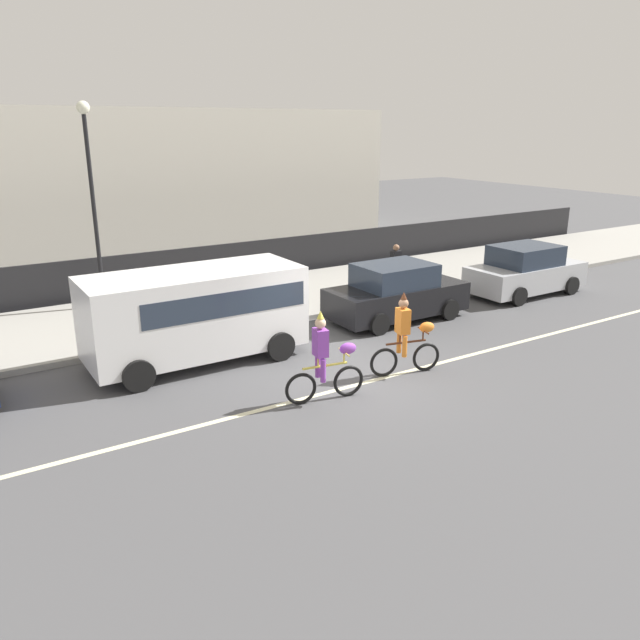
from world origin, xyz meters
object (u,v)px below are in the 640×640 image
(parade_cyclist_orange, at_px, (407,338))
(parked_car_black, at_px, (396,293))
(parked_van_white, at_px, (198,309))
(street_lamp_post, at_px, (90,176))
(parked_car_silver, at_px, (525,271))
(parade_cyclist_purple, at_px, (326,361))
(pedestrian_onlooker, at_px, (395,268))

(parade_cyclist_orange, xyz_separation_m, parked_car_black, (2.40, 3.35, -0.06))
(parked_van_white, bearing_deg, parked_car_black, 0.89)
(parked_van_white, bearing_deg, street_lamp_post, 99.40)
(parade_cyclist_orange, xyz_separation_m, parked_car_silver, (7.77, 3.28, -0.06))
(parade_cyclist_orange, xyz_separation_m, parked_van_white, (-3.60, 3.26, 0.44))
(parade_cyclist_orange, bearing_deg, parade_cyclist_purple, -174.44)
(parked_car_black, relative_size, street_lamp_post, 0.70)
(parade_cyclist_orange, relative_size, street_lamp_post, 0.33)
(parked_car_silver, distance_m, parked_car_black, 5.37)
(parade_cyclist_purple, xyz_separation_m, pedestrian_onlooker, (6.09, 5.35, 0.17))
(parked_van_white, xyz_separation_m, parked_car_black, (6.01, 0.09, -0.50))
(parade_cyclist_orange, relative_size, parked_car_black, 0.47)
(parade_cyclist_orange, relative_size, parked_van_white, 0.38)
(parked_car_silver, xyz_separation_m, parked_car_black, (-5.37, 0.07, 0.00))
(parked_car_black, bearing_deg, street_lamp_post, 142.40)
(parked_van_white, xyz_separation_m, parked_car_silver, (11.38, 0.02, -0.50))
(parked_van_white, xyz_separation_m, pedestrian_onlooker, (7.41, 1.87, -0.27))
(parked_van_white, distance_m, parked_car_black, 6.03)
(parked_van_white, height_order, pedestrian_onlooker, parked_van_white)
(parade_cyclist_orange, height_order, parked_car_black, parade_cyclist_orange)
(parade_cyclist_purple, distance_m, street_lamp_post, 9.68)
(parade_cyclist_orange, bearing_deg, parked_car_black, 54.37)
(parked_van_white, height_order, street_lamp_post, street_lamp_post)
(parade_cyclist_purple, bearing_deg, pedestrian_onlooker, 41.28)
(parade_cyclist_purple, bearing_deg, parked_car_silver, 19.17)
(parade_cyclist_orange, xyz_separation_m, pedestrian_onlooker, (3.80, 5.12, 0.17))
(parked_car_silver, height_order, pedestrian_onlooker, pedestrian_onlooker)
(parade_cyclist_orange, xyz_separation_m, street_lamp_post, (-4.50, 8.66, 3.15))
(parade_cyclist_purple, height_order, pedestrian_onlooker, parade_cyclist_purple)
(parked_car_silver, distance_m, street_lamp_post, 13.78)
(parked_van_white, bearing_deg, parked_car_silver, 0.10)
(parade_cyclist_purple, height_order, parked_car_silver, parade_cyclist_purple)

